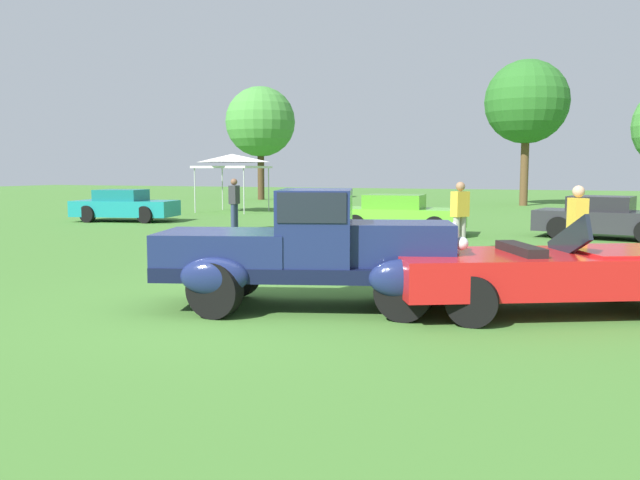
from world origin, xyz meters
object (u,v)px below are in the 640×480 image
show_car_lime (398,215)px  canopy_tent_left_field (232,160)px  show_car_teal (124,206)px  neighbor_convertible (558,271)px  show_car_charcoal (605,218)px  feature_pickup_truck (311,248)px  spectator_between_cars (234,202)px  spectator_by_row (460,214)px  spectator_near_truck (577,228)px

show_car_lime → canopy_tent_left_field: (-10.02, 7.79, 1.82)m
show_car_teal → canopy_tent_left_field: canopy_tent_left_field is taller
neighbor_convertible → show_car_charcoal: neighbor_convertible is taller
feature_pickup_truck → neighbor_convertible: size_ratio=0.93×
feature_pickup_truck → canopy_tent_left_field: (-11.59, 18.79, 1.56)m
feature_pickup_truck → spectator_between_cars: 12.59m
neighbor_convertible → show_car_teal: bearing=145.0°
show_car_lime → show_car_charcoal: same height
show_car_charcoal → neighbor_convertible: bearing=-95.1°
neighbor_convertible → spectator_between_cars: 13.96m
spectator_by_row → feature_pickup_truck: bearing=-97.2°
show_car_teal → show_car_lime: 11.17m
feature_pickup_truck → show_car_lime: bearing=98.1°
feature_pickup_truck → show_car_lime: size_ratio=1.09×
show_car_lime → spectator_between_cars: 5.42m
show_car_teal → spectator_near_truck: bearing=-26.0°
feature_pickup_truck → show_car_charcoal: (4.27, 11.95, -0.27)m
show_car_charcoal → spectator_between_cars: (-11.23, -1.46, 0.32)m
spectator_between_cars → canopy_tent_left_field: bearing=119.2°
neighbor_convertible → spectator_near_truck: (0.23, 3.27, 0.33)m
spectator_between_cars → show_car_teal: bearing=163.4°
neighbor_convertible → show_car_lime: neighbor_convertible is taller
feature_pickup_truck → spectator_near_truck: bearing=50.7°
spectator_near_truck → feature_pickup_truck: bearing=-129.3°
show_car_lime → spectator_by_row: spectator_by_row is taller
spectator_between_cars → spectator_by_row: bearing=-22.5°
spectator_between_cars → canopy_tent_left_field: (-4.63, 8.29, 1.51)m
neighbor_convertible → spectator_by_row: size_ratio=2.81×
show_car_teal → show_car_lime: (11.11, -1.21, 0.00)m
neighbor_convertible → spectator_between_cars: spectator_between_cars is taller
feature_pickup_truck → show_car_teal: feature_pickup_truck is taller
show_car_lime → show_car_teal: bearing=173.8°
show_car_lime → feature_pickup_truck: bearing=-81.9°
spectator_by_row → canopy_tent_left_field: size_ratio=0.60×
neighbor_convertible → show_car_teal: size_ratio=1.16×
show_car_charcoal → spectator_between_cars: 11.33m
neighbor_convertible → show_car_lime: (-4.87, 9.96, 0.02)m
show_car_charcoal → show_car_lime: bearing=-170.7°
show_car_teal → spectator_near_truck: (16.20, -7.90, 0.32)m
show_car_teal → show_car_charcoal: size_ratio=1.00×
show_car_charcoal → spectator_near_truck: (-0.75, -7.65, 0.32)m
spectator_between_cars → spectator_by_row: size_ratio=1.00×
show_car_teal → spectator_by_row: spectator_by_row is taller
spectator_between_cars → show_car_lime: bearing=5.3°
neighbor_convertible → show_car_teal: (-15.97, 11.17, 0.02)m
show_car_charcoal → spectator_between_cars: bearing=-172.6°
show_car_lime → show_car_charcoal: (5.84, 0.96, -0.00)m
canopy_tent_left_field → neighbor_convertible: bearing=-50.0°
neighbor_convertible → spectator_by_row: spectator_by_row is taller
show_car_teal → show_car_charcoal: same height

